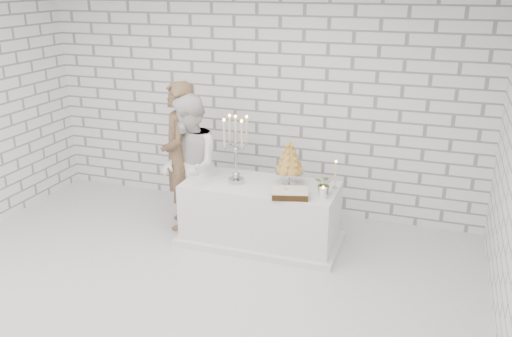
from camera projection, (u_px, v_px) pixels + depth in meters
The scene contains 11 objects.
ground at pixel (176, 296), 5.47m from camera, with size 6.00×5.00×0.01m, color silver.
wall_back at pixel (257, 100), 7.19m from camera, with size 6.00×0.01×3.00m, color white.
cake_table at pixel (260, 213), 6.47m from camera, with size 1.80×0.80×0.75m, color white.
groom at pixel (179, 156), 6.75m from camera, with size 0.68×0.45×1.87m, color brown.
bride at pixel (190, 166), 6.57m from camera, with size 0.85×0.66×1.75m, color white.
candelabra at pixel (236, 150), 6.26m from camera, with size 0.33×0.33×0.82m, color #A9AAB4, non-canonical shape.
croquembouche at pixel (290, 163), 6.24m from camera, with size 0.35×0.35×0.54m, color olive, non-canonical shape.
chocolate_cake at pixel (290, 193), 5.97m from camera, with size 0.39×0.28×0.08m, color black.
pillar_candle at pixel (323, 193), 5.92m from camera, with size 0.08×0.08×0.12m, color white.
extra_taper at pixel (335, 176), 6.16m from camera, with size 0.06×0.06×0.32m, color beige.
flowers at pixel (325, 184), 6.02m from camera, with size 0.21×0.18×0.23m, color #435F33.
Camera 1 is at (2.31, -4.20, 3.04)m, focal length 38.08 mm.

